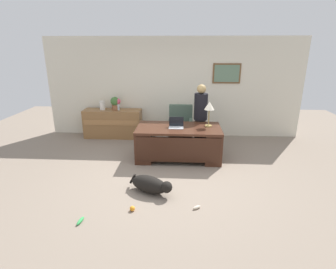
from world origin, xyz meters
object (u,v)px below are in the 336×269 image
Objects in this scene: armchair at (181,127)px; credenza at (113,123)px; laptop at (176,125)px; vase_with_flowers at (118,103)px; dog_lying at (151,185)px; desk at (178,142)px; desk_lamp at (209,107)px; person_standing at (200,117)px; potted_plant at (115,103)px; dog_toy_ball at (132,208)px; vase_empty at (102,105)px; dog_toy_plush at (197,207)px; dog_toy_bone at (80,221)px.

credenza is at bearing 166.04° from armchair.
laptop is 1.00× the size of vase_with_flowers.
desk is at bearing 73.75° from dog_lying.
desk_lamp is 2.69m from vase_with_flowers.
vase_with_flowers is at bearing 160.11° from person_standing.
potted_plant is (-2.27, 0.80, 0.15)m from person_standing.
person_standing is at bearing 50.27° from desk.
desk_lamp is 6.94× the size of dog_toy_ball.
person_standing is at bearing -16.87° from vase_empty.
vase_with_flowers reaches higher than dog_toy_plush.
laptop is at bearing -169.96° from desk_lamp.
dog_lying is 9.96× the size of dog_toy_ball.
dog_toy_ball is at bearing -120.91° from desk_lamp.
dog_toy_ball is (-1.34, -2.24, -1.13)m from desk_lamp.
laptop is 2.32m from dog_toy_ball.
person_standing is at bearing 46.77° from laptop.
desk is 3.32× the size of desk_lamp.
person_standing reaches higher than desk.
desk is 23.04× the size of dog_toy_ball.
armchair is 2.54m from dog_lying.
desk_lamp is at bearing 81.16° from dog_toy_plush.
laptop is 0.89× the size of potted_plant.
dog_toy_plush is at bearing -54.14° from vase_empty.
vase_with_flowers reaches higher than dog_toy_bone.
armchair is 2.97m from dog_toy_plush.
armchair is at bearing 76.91° from dog_toy_ball.
vase_empty is (-2.78, 1.27, -0.27)m from desk_lamp.
laptop is 1.62× the size of dog_toy_bone.
armchair reaches higher than dog_toy_ball.
armchair is 7.12× the size of dog_toy_plush.
potted_plant is at bearing 0.00° from vase_empty.
potted_plant is (-0.07, 0.00, 0.00)m from vase_with_flowers.
potted_plant is at bearing 114.09° from dog_lying.
vase_with_flowers is at bearing 112.95° from dog_lying.
desk_lamp reaches higher than vase_empty.
vase_with_flowers is at bearing 94.65° from dog_toy_bone.
dog_lying is 0.91m from dog_toy_plush.
potted_plant reaches higher than vase_with_flowers.
person_standing is 2.35m from vase_with_flowers.
armchair is 3.15m from dog_toy_ball.
credenza is 6.45× the size of vase_empty.
dog_toy_ball is 1.02m from dog_toy_plush.
desk_lamp reaches higher than dog_toy_plush.
dog_toy_plush is at bearing -58.28° from potted_plant.
vase_with_flowers is (-1.25, 2.94, 0.82)m from dog_lying.
desk is 2.82m from dog_toy_bone.
dog_toy_plush is (2.03, -3.40, -0.95)m from vase_with_flowers.
dog_toy_bone is (-1.33, -2.44, -0.77)m from laptop.
desk_lamp is at bearing 59.09° from dog_toy_ball.
vase_empty is (-2.15, 0.47, 0.44)m from armchair.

